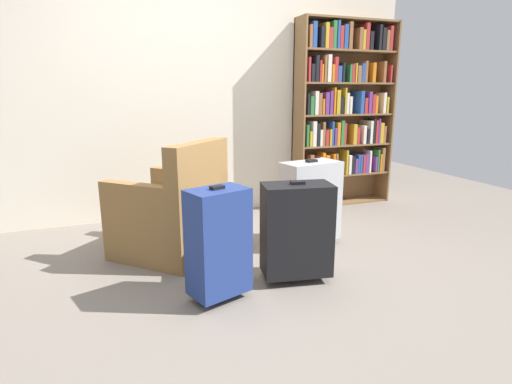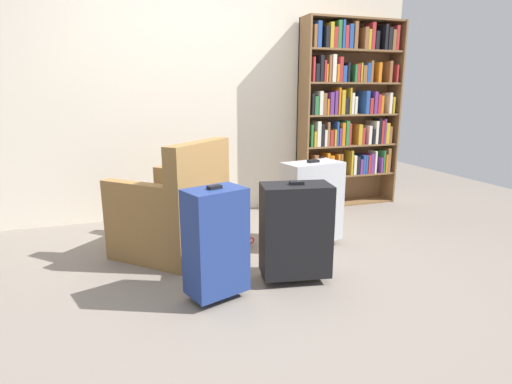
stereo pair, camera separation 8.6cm
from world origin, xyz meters
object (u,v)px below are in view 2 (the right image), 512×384
armchair (174,214)px  suitcase_black (295,230)px  mug (245,242)px  bookshelf (347,108)px  suitcase_silver (312,202)px  suitcase_navy_blue (216,242)px

armchair → suitcase_black: bearing=-47.7°
armchair → mug: (0.56, -0.09, -0.27)m
bookshelf → armchair: (-2.04, -0.87, -0.76)m
bookshelf → suitcase_silver: (-0.94, -1.08, -0.70)m
mug → suitcase_silver: (0.54, -0.12, 0.33)m
bookshelf → armchair: size_ratio=2.02×
bookshelf → suitcase_silver: bearing=-131.0°
bookshelf → suitcase_black: (-1.34, -1.64, -0.72)m
bookshelf → mug: bookshelf is taller
suitcase_black → suitcase_silver: bearing=54.6°
suitcase_black → suitcase_navy_blue: bearing=-171.3°
armchair → suitcase_navy_blue: bearing=-80.9°
mug → suitcase_black: (0.14, -0.68, 0.31)m
bookshelf → suitcase_silver: size_ratio=2.76×
suitcase_black → suitcase_navy_blue: (-0.56, -0.09, 0.02)m
suitcase_black → suitcase_silver: 0.69m
suitcase_silver → suitcase_navy_blue: size_ratio=1.00×
bookshelf → suitcase_navy_blue: size_ratio=2.76×
bookshelf → suitcase_silver: bookshelf is taller
suitcase_silver → suitcase_navy_blue: bearing=-146.1°
bookshelf → armchair: bearing=-156.8°
suitcase_black → suitcase_silver: suitcase_silver is taller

